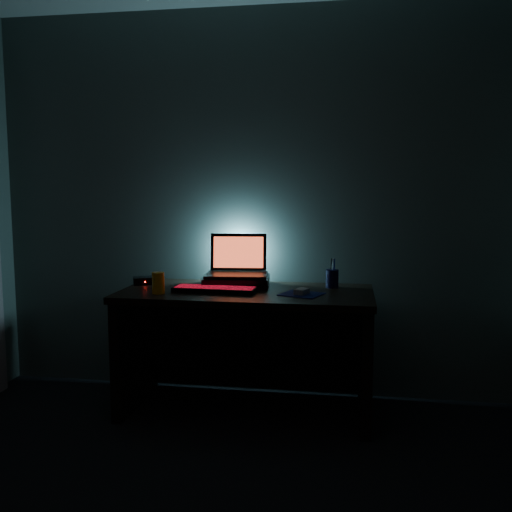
{
  "coord_description": "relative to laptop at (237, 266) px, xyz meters",
  "views": [
    {
      "loc": [
        0.6,
        -1.68,
        1.37
      ],
      "look_at": [
        0.07,
        1.57,
        0.97
      ],
      "focal_mm": 40.0,
      "sensor_mm": 36.0,
      "label": 1
    }
  ],
  "objects": [
    {
      "name": "keyboard",
      "position": [
        -0.08,
        -0.27,
        -0.11
      ],
      "size": [
        0.5,
        0.18,
        0.03
      ],
      "rotation": [
        0.0,
        0.0,
        -0.05
      ],
      "color": "black",
      "rests_on": "desk"
    },
    {
      "name": "mouse",
      "position": [
        0.43,
        -0.27,
        -0.1
      ],
      "size": [
        0.09,
        0.11,
        0.03
      ],
      "primitive_type": "cube",
      "rotation": [
        0.0,
        0.0,
        -0.36
      ],
      "color": "gray",
      "rests_on": "mousepad"
    },
    {
      "name": "desk",
      "position": [
        0.09,
        -0.15,
        -0.38
      ],
      "size": [
        1.5,
        0.7,
        0.75
      ],
      "color": "black",
      "rests_on": "ground"
    },
    {
      "name": "laptop",
      "position": [
        0.0,
        0.0,
        0.0
      ],
      "size": [
        0.4,
        0.32,
        0.26
      ],
      "rotation": [
        0.0,
        0.0,
        0.1
      ],
      "color": "black",
      "rests_on": "riser"
    },
    {
      "name": "pen_cup",
      "position": [
        0.6,
        -0.02,
        -0.06
      ],
      "size": [
        0.09,
        0.09,
        0.11
      ],
      "primitive_type": "cylinder",
      "rotation": [
        0.0,
        0.0,
        0.14
      ],
      "color": "black",
      "rests_on": "desk"
    },
    {
      "name": "router",
      "position": [
        -0.59,
        -0.08,
        -0.1
      ],
      "size": [
        0.17,
        0.16,
        0.05
      ],
      "rotation": [
        0.0,
        0.0,
        0.41
      ],
      "color": "black",
      "rests_on": "desk"
    },
    {
      "name": "riser",
      "position": [
        0.01,
        -0.05,
        -0.09
      ],
      "size": [
        0.43,
        0.34,
        0.06
      ],
      "primitive_type": "cube",
      "rotation": [
        0.0,
        0.0,
        0.1
      ],
      "color": "black",
      "rests_on": "desk"
    },
    {
      "name": "room",
      "position": [
        0.09,
        -1.82,
        0.38
      ],
      "size": [
        3.5,
        4.0,
        2.5
      ],
      "color": "black",
      "rests_on": "ground"
    },
    {
      "name": "mousepad",
      "position": [
        0.43,
        -0.27,
        -0.12
      ],
      "size": [
        0.28,
        0.26,
        0.0
      ],
      "primitive_type": "cube",
      "rotation": [
        0.0,
        0.0,
        -0.36
      ],
      "color": "#0B164F",
      "rests_on": "desk"
    },
    {
      "name": "juice_glass",
      "position": [
        -0.39,
        -0.38,
        -0.06
      ],
      "size": [
        0.08,
        0.08,
        0.13
      ],
      "primitive_type": "cylinder",
      "rotation": [
        0.0,
        0.0,
        0.15
      ],
      "color": "orange",
      "rests_on": "desk"
    }
  ]
}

